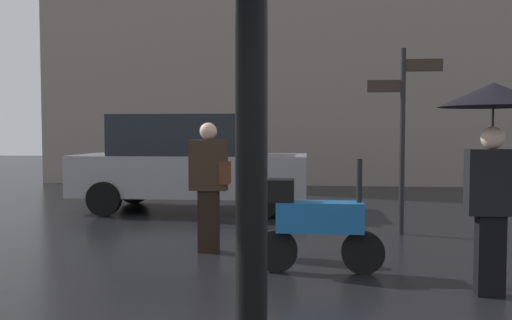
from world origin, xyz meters
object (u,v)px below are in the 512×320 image
at_px(pedestrian_with_bag, 210,179).
at_px(street_signpost, 403,122).
at_px(pedestrian_with_umbrella, 493,127).
at_px(parked_car_left, 188,162).
at_px(parked_scooter, 315,222).

relative_size(pedestrian_with_bag, street_signpost, 0.60).
height_order(pedestrian_with_umbrella, pedestrian_with_bag, pedestrian_with_umbrella).
distance_m(parked_car_left, street_signpost, 4.32).
distance_m(pedestrian_with_bag, parked_scooter, 1.63).
bearing_deg(pedestrian_with_bag, street_signpost, 20.36).
xyz_separation_m(pedestrian_with_umbrella, street_signpost, (-0.30, 3.00, 0.11)).
bearing_deg(parked_scooter, pedestrian_with_bag, 147.75).
height_order(parked_scooter, parked_car_left, parked_car_left).
xyz_separation_m(pedestrian_with_bag, parked_scooter, (1.32, -0.89, -0.37)).
xyz_separation_m(parked_car_left, street_signpost, (3.69, -2.12, 0.74)).
bearing_deg(parked_car_left, pedestrian_with_umbrella, 118.12).
bearing_deg(pedestrian_with_umbrella, pedestrian_with_bag, -124.96).
bearing_deg(street_signpost, pedestrian_with_umbrella, -84.20).
relative_size(parked_car_left, street_signpost, 1.61).
bearing_deg(street_signpost, parked_scooter, -119.07).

